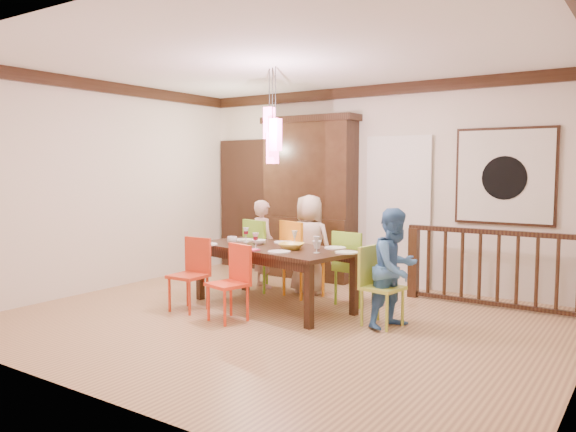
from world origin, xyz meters
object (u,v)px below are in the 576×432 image
Objects in this scene: chair_end_right at (383,281)px; balustrade at (498,268)px; dining_table at (273,253)px; person_end_right at (395,268)px; chair_far_left at (265,250)px; person_far_left at (263,244)px; person_far_mid at (309,244)px; china_hutch at (310,198)px.

chair_end_right is 1.72m from balustrade.
dining_table is at bearing 97.75° from chair_end_right.
balustrade is at bearing -7.15° from person_end_right.
chair_far_left is 0.79× the size of person_far_left.
person_far_mid is (0.62, 0.16, 0.10)m from chair_far_left.
person_far_left is (-0.13, 0.12, 0.06)m from chair_far_left.
person_far_left is (-0.18, -0.97, -0.62)m from china_hutch.
dining_table is 1.60m from person_end_right.
person_far_left is at bearing 77.47° from chair_end_right.
chair_far_left is at bearing -165.55° from balustrade.
chair_end_right is at bearing 9.53° from dining_table.
person_end_right is (1.62, -0.88, -0.03)m from person_far_mid.
chair_end_right is at bearing -119.15° from balustrade.
balustrade reaches higher than dining_table.
china_hutch is at bearing 69.08° from person_end_right.
china_hutch is 1.85× the size of person_far_mid.
chair_end_right is 0.38× the size of balustrade.
balustrade is 1.82× the size of person_far_left.
chair_end_right is 0.69× the size of person_far_left.
chair_far_left is 3.05m from balustrade.
chair_end_right reaches higher than dining_table.
person_far_left reaches higher than balustrade.
balustrade is at bearing 42.93° from dining_table.
china_hutch reaches higher than chair_far_left.
chair_far_left is 0.77× the size of person_end_right.
person_far_left is 2.52m from person_end_right.
chair_end_right is 2.41m from person_far_left.
china_hutch reaches higher than person_far_left.
person_far_left is at bearing -1.83° from person_far_mid.
person_end_right is (2.38, -0.85, 0.02)m from person_far_left.
person_far_mid is 1.05× the size of person_end_right.
balustrade is 2.41m from person_far_mid.
chair_far_left is at bearing 162.14° from person_far_left.
person_far_mid reaches higher than person_far_left.
person_far_mid is at bearing -152.80° from chair_far_left.
balustrade is (2.91, -0.35, -0.75)m from china_hutch.
person_far_left reaches higher than dining_table.
dining_table is at bearing -147.29° from balustrade.
chair_end_right is 0.35× the size of china_hutch.
person_far_mid reaches higher than chair_end_right.
person_far_mid reaches higher than chair_far_left.
chair_far_left is 0.40× the size of china_hutch.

